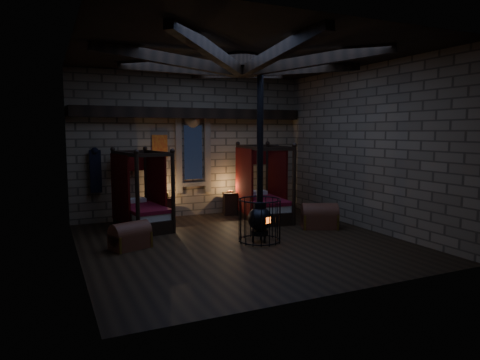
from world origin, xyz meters
name	(u,v)px	position (x,y,z in m)	size (l,w,h in m)	color
room	(240,76)	(0.00, 0.09, 3.74)	(7.02, 7.02, 4.29)	black
bed_left	(142,209)	(-1.78, 2.40, 0.50)	(1.29, 2.05, 2.01)	black
bed_right	(263,201)	(1.65, 2.10, 0.52)	(1.29, 2.13, 2.12)	black
trunk_left	(130,237)	(-2.43, 0.50, 0.26)	(0.93, 0.76, 0.59)	brown
trunk_right	(320,217)	(2.45, 0.44, 0.30)	(1.07, 0.91, 0.67)	brown
nightstand_left	(167,209)	(-0.94, 3.01, 0.34)	(0.47, 0.46, 0.80)	black
nightstand_right	(230,203)	(1.03, 3.07, 0.35)	(0.50, 0.48, 0.74)	black
stove	(260,216)	(0.38, -0.15, 0.61)	(0.97, 0.97, 4.05)	black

